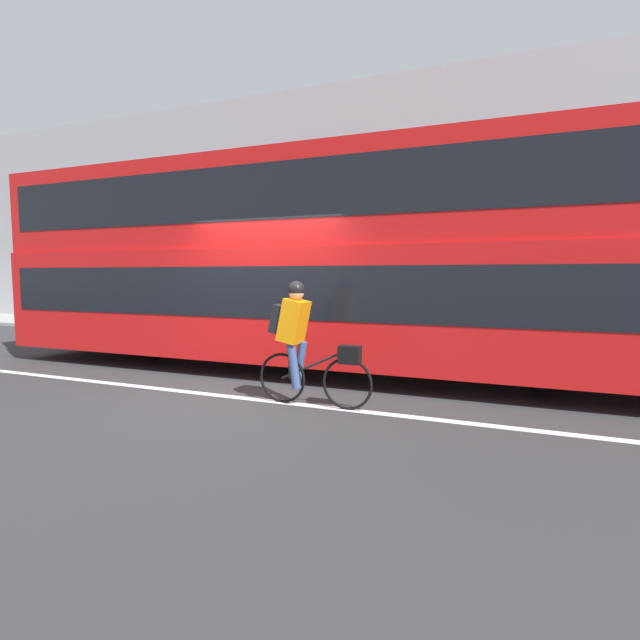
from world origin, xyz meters
TOP-DOWN VIEW (x-y plane):
  - ground_plane at (0.00, 0.00)m, footprint 80.00×80.00m
  - road_center_line at (0.00, -0.13)m, footprint 50.00×0.14m
  - sidewalk_curb at (0.00, 6.24)m, footprint 60.00×2.50m
  - building_facade at (0.00, 7.64)m, footprint 60.00×0.30m
  - bus at (0.32, 2.02)m, footprint 11.61×2.53m
  - cyclist_on_bike at (1.08, -0.13)m, footprint 1.54×0.32m

SIDE VIEW (x-z plane):
  - ground_plane at x=0.00m, z-range 0.00..0.00m
  - road_center_line at x=0.00m, z-range 0.00..0.01m
  - sidewalk_curb at x=0.00m, z-range 0.00..0.10m
  - cyclist_on_bike at x=1.08m, z-range 0.07..1.64m
  - bus at x=0.32m, z-range 0.20..3.75m
  - building_facade at x=0.00m, z-range 0.00..6.93m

